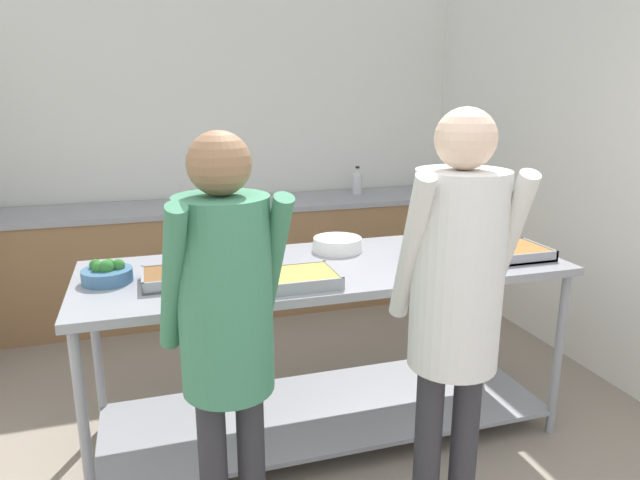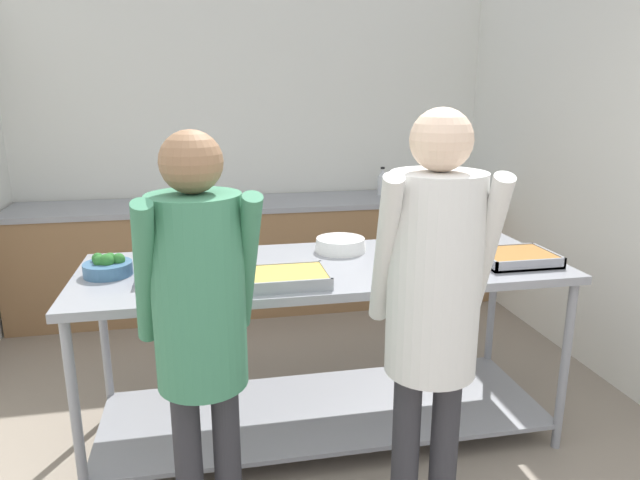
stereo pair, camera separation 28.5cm
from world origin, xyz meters
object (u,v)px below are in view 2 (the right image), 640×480
at_px(guest_serving_left, 433,295).
at_px(water_bottle, 382,182).
at_px(broccoli_bowl, 108,267).
at_px(serving_tray_vegetables, 516,258).
at_px(serving_tray_greens, 284,278).
at_px(plate_stack, 340,245).
at_px(guest_serving_right, 200,310).
at_px(serving_tray_roast, 185,272).
at_px(sauce_pan, 433,258).

height_order(guest_serving_left, water_bottle, guest_serving_left).
xyz_separation_m(broccoli_bowl, guest_serving_left, (1.23, -0.90, 0.10)).
bearing_deg(water_bottle, serving_tray_vegetables, -89.28).
distance_m(serving_tray_greens, plate_stack, 0.59).
height_order(plate_stack, guest_serving_right, guest_serving_right).
bearing_deg(serving_tray_roast, guest_serving_left, -42.35).
bearing_deg(guest_serving_right, water_bottle, 60.93).
bearing_deg(guest_serving_right, plate_stack, 52.63).
relative_size(serving_tray_roast, serving_tray_greens, 1.06).
bearing_deg(serving_tray_roast, plate_stack, 19.74).
xyz_separation_m(broccoli_bowl, sauce_pan, (1.54, -0.16, -0.00)).
relative_size(guest_serving_right, water_bottle, 6.92).
bearing_deg(guest_serving_left, serving_tray_roast, 137.65).
height_order(sauce_pan, water_bottle, water_bottle).
height_order(broccoli_bowl, serving_tray_roast, broccoli_bowl).
bearing_deg(serving_tray_greens, broccoli_bowl, 160.59).
xyz_separation_m(sauce_pan, serving_tray_vegetables, (0.43, -0.03, -0.02)).
height_order(serving_tray_roast, guest_serving_left, guest_serving_left).
relative_size(sauce_pan, guest_serving_right, 0.26).
height_order(serving_tray_vegetables, guest_serving_right, guest_serving_right).
bearing_deg(serving_tray_greens, serving_tray_roast, 158.09).
bearing_deg(sauce_pan, guest_serving_left, -112.44).
height_order(serving_tray_greens, guest_serving_right, guest_serving_right).
bearing_deg(broccoli_bowl, sauce_pan, -5.87).
distance_m(plate_stack, guest_serving_right, 1.20).
relative_size(sauce_pan, guest_serving_left, 0.25).
relative_size(broccoli_bowl, plate_stack, 0.82).
xyz_separation_m(sauce_pan, water_bottle, (0.40, 2.11, 0.03)).
bearing_deg(guest_serving_left, water_bottle, 76.08).
distance_m(guest_serving_right, water_bottle, 3.11).
relative_size(serving_tray_greens, sauce_pan, 0.92).
relative_size(sauce_pan, water_bottle, 1.77).
xyz_separation_m(plate_stack, water_bottle, (0.78, 1.76, 0.04)).
bearing_deg(serving_tray_greens, sauce_pan, 9.08).
height_order(plate_stack, guest_serving_left, guest_serving_left).
height_order(guest_serving_left, guest_serving_right, guest_serving_left).
bearing_deg(water_bottle, plate_stack, -113.92).
xyz_separation_m(serving_tray_greens, water_bottle, (1.15, 2.23, 0.05)).
bearing_deg(sauce_pan, plate_stack, 138.18).
height_order(serving_tray_roast, serving_tray_vegetables, same).
distance_m(serving_tray_roast, water_bottle, 2.59).
xyz_separation_m(serving_tray_roast, guest_serving_left, (0.88, -0.80, 0.12)).
xyz_separation_m(serving_tray_vegetables, guest_serving_right, (-1.54, -0.58, 0.07)).
bearing_deg(guest_serving_left, broccoli_bowl, 143.74).
bearing_deg(serving_tray_vegetables, guest_serving_right, -159.30).
bearing_deg(water_bottle, sauce_pan, -100.74).
distance_m(serving_tray_vegetables, guest_serving_left, 1.03).
bearing_deg(sauce_pan, serving_tray_roast, 177.31).
distance_m(serving_tray_roast, guest_serving_left, 1.19).
bearing_deg(serving_tray_roast, broccoli_bowl, 163.79).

